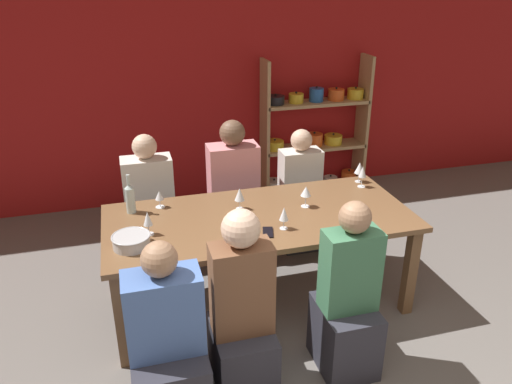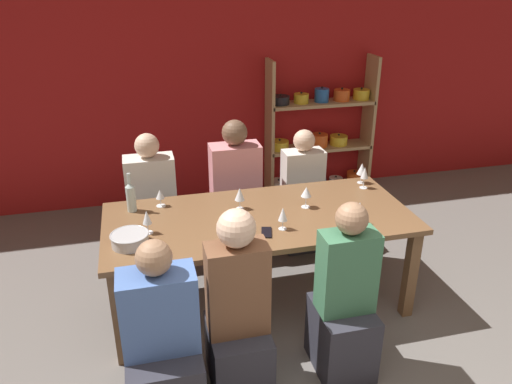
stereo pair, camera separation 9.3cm
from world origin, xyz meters
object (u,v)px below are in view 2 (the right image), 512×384
cell_phone (266,232)px  person_near_a (344,310)px  wine_glass_white_b (160,195)px  person_far_b (302,203)px  wine_glass_empty_a (306,192)px  wine_glass_red_b (147,218)px  person_near_b (238,322)px  person_near_c (163,351)px  wine_glass_white_a (359,208)px  wine_glass_red_a (240,195)px  mixing_bowl (130,239)px  wine_glass_empty_b (365,173)px  dining_table (259,226)px  person_far_a (236,205)px  shelf_unit (318,141)px  wine_glass_white_c (283,215)px  wine_glass_red_c (362,169)px  wine_bottle_green (131,196)px  person_far_c (153,215)px

cell_phone → person_near_a: size_ratio=0.14×
wine_glass_white_b → person_far_b: person_far_b is taller
wine_glass_empty_a → wine_glass_red_b: 1.20m
person_near_b → person_far_b: (0.96, 1.61, -0.05)m
person_near_a → person_near_c: person_near_a is taller
wine_glass_white_a → person_near_c: size_ratio=0.14×
wine_glass_empty_a → person_near_c: (-1.18, -0.93, -0.48)m
wine_glass_red_a → person_near_b: 1.05m
mixing_bowl → wine_glass_empty_b: wine_glass_empty_b is taller
dining_table → mixing_bowl: size_ratio=8.85×
person_far_a → shelf_unit: bearing=-137.3°
shelf_unit → wine_glass_empty_b: shelf_unit is taller
person_far_a → person_far_b: size_ratio=1.11×
wine_glass_white_b → wine_glass_white_c: (0.80, -0.58, 0.02)m
wine_glass_red_c → person_near_c: (-1.80, -1.27, -0.48)m
wine_glass_empty_a → person_far_a: (-0.38, 0.79, -0.43)m
wine_glass_red_a → wine_glass_empty_b: 1.09m
dining_table → person_near_b: bearing=-113.1°
wine_glass_white_a → shelf_unit: bearing=76.3°
mixing_bowl → wine_bottle_green: 0.53m
person_near_a → person_near_c: bearing=-177.4°
wine_glass_white_a → cell_phone: 0.69m
wine_glass_red_b → wine_glass_white_a: wine_glass_red_b is taller
person_near_a → shelf_unit: bearing=72.8°
wine_bottle_green → person_near_c: bearing=-84.7°
cell_phone → person_far_a: 1.16m
person_far_a → mixing_bowl: bearing=48.6°
wine_glass_red_c → mixing_bowl: bearing=-162.7°
wine_bottle_green → wine_glass_white_a: 1.68m
wine_glass_red_c → person_near_b: person_near_b is taller
wine_glass_red_c → wine_bottle_green: bearing=-177.6°
wine_glass_red_b → wine_glass_red_c: wine_glass_red_c is taller
wine_glass_white_a → person_near_c: person_near_c is taller
wine_glass_white_a → person_near_b: person_near_b is taller
person_near_b → dining_table: bearing=66.9°
mixing_bowl → person_far_c: (0.19, 1.09, -0.38)m
mixing_bowl → cell_phone: (0.92, -0.06, -0.04)m
wine_glass_white_a → dining_table: bearing=156.7°
wine_bottle_green → person_near_a: 1.75m
wine_bottle_green → person_near_a: bearing=-42.1°
dining_table → wine_glass_red_c: bearing=21.6°
wine_glass_empty_a → wine_glass_white_b: wine_glass_empty_a is taller
shelf_unit → person_near_a: size_ratio=1.30×
wine_glass_white_a → person_near_a: size_ratio=0.14×
mixing_bowl → person_far_b: person_far_b is taller
wine_glass_red_c → person_near_b: (-1.33, -1.18, -0.42)m
wine_glass_red_b → person_near_c: 0.93m
person_far_c → person_far_a: bearing=177.4°
wine_glass_red_a → shelf_unit: bearing=53.9°
wine_glass_white_a → wine_glass_red_a: bearing=150.5°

